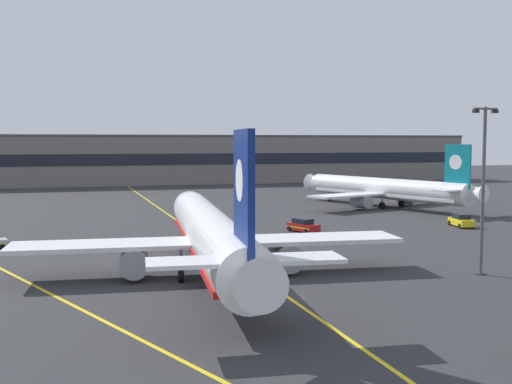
# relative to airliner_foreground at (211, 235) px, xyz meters

# --- Properties ---
(ground_plane) EXTENTS (400.00, 400.00, 0.00)m
(ground_plane) POSITION_rel_airliner_foreground_xyz_m (2.97, -8.09, -3.37)
(ground_plane) COLOR #2D2D30
(taxiway_centreline) EXTENTS (4.90, 179.95, 0.01)m
(taxiway_centreline) POSITION_rel_airliner_foreground_xyz_m (2.97, 21.91, -3.37)
(taxiway_centreline) COLOR yellow
(taxiway_centreline) RESTS_ON ground
(taxiway_lead_in_stripe) EXTENTS (23.99, 55.23, 0.01)m
(taxiway_lead_in_stripe) POSITION_rel_airliner_foreground_xyz_m (-11.03, -6.09, -3.37)
(taxiway_lead_in_stripe) COLOR yellow
(taxiway_lead_in_stripe) RESTS_ON ground
(airliner_foreground) EXTENTS (32.29, 41.52, 11.65)m
(airliner_foreground) POSITION_rel_airliner_foreground_xyz_m (0.00, 0.00, 0.00)
(airliner_foreground) COLOR white
(airliner_foreground) RESTS_ON ground
(airliner_background) EXTENTS (28.54, 35.99, 10.49)m
(airliner_background) POSITION_rel_airliner_foreground_xyz_m (38.19, 43.36, -0.33)
(airliner_background) COLOR white
(airliner_background) RESTS_ON ground
(apron_lamp_post) EXTENTS (2.24, 0.90, 13.74)m
(apron_lamp_post) POSITION_rel_airliner_foreground_xyz_m (21.52, -5.60, 3.81)
(apron_lamp_post) COLOR #515156
(apron_lamp_post) RESTS_ON ground
(service_car_second) EXTENTS (3.19, 4.57, 1.79)m
(service_car_second) POSITION_rel_airliner_foreground_xyz_m (15.65, 20.84, -2.60)
(service_car_second) COLOR red
(service_car_second) RESTS_ON ground
(service_car_third) EXTENTS (2.58, 4.44, 1.79)m
(service_car_third) POSITION_rel_airliner_foreground_xyz_m (36.81, 19.72, -2.60)
(service_car_third) COLOR yellow
(service_car_third) RESTS_ON ground
(safety_cone_by_nose_gear) EXTENTS (0.44, 0.44, 0.55)m
(safety_cone_by_nose_gear) POSITION_rel_airliner_foreground_xyz_m (0.29, 16.82, -3.11)
(safety_cone_by_nose_gear) COLOR orange
(safety_cone_by_nose_gear) RESTS_ON ground
(terminal_building) EXTENTS (160.74, 12.40, 12.52)m
(terminal_building) POSITION_rel_airliner_foreground_xyz_m (13.44, 109.93, 2.90)
(terminal_building) COLOR slate
(terminal_building) RESTS_ON ground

